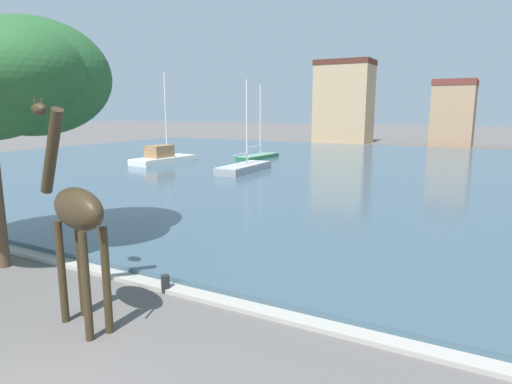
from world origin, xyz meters
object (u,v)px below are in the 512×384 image
object	(u,v)px
giraffe_statue	(75,212)
sailboat_white	(167,159)
sailboat_grey	(248,168)
mooring_bollard	(165,284)
sailboat_green	(261,157)

from	to	relation	value
giraffe_statue	sailboat_white	xyz separation A→B (m)	(-18.11, 24.64, -2.14)
giraffe_statue	sailboat_grey	size ratio (longest dim) A/B	0.74
sailboat_grey	mooring_bollard	size ratio (longest dim) A/B	14.76
sailboat_white	sailboat_grey	xyz separation A→B (m)	(9.22, -1.11, -0.18)
giraffe_statue	mooring_bollard	xyz separation A→B (m)	(0.48, 2.41, -2.52)
giraffe_statue	sailboat_green	bearing A→B (deg)	110.95
sailboat_green	sailboat_white	bearing A→B (deg)	-127.04
sailboat_grey	sailboat_green	size ratio (longest dim) A/B	0.98
sailboat_green	mooring_bollard	bearing A→B (deg)	-66.74
sailboat_white	mooring_bollard	world-z (taller)	sailboat_white
mooring_bollard	sailboat_grey	bearing A→B (deg)	113.93
sailboat_grey	sailboat_white	bearing A→B (deg)	173.15
giraffe_statue	sailboat_white	size ratio (longest dim) A/B	0.64
sailboat_grey	sailboat_green	distance (m)	9.40
giraffe_statue	mooring_bollard	size ratio (longest dim) A/B	10.85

